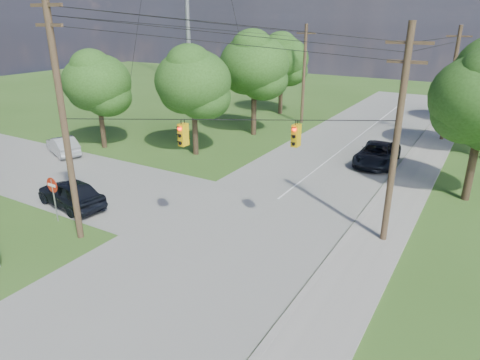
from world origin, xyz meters
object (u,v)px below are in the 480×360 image
Objects in this scene: pole_north_e at (451,84)px; car_main_north at (377,154)px; car_cross_silver at (63,145)px; pole_sw at (63,118)px; pole_ne at (397,136)px; do_not_enter_sign at (53,190)px; car_cross_dark at (71,193)px; pole_north_w at (304,74)px.

car_main_north is at bearing -108.74° from pole_north_e.
pole_north_e is 2.18× the size of car_cross_silver.
pole_sw reaches higher than pole_ne.
pole_north_e is (-0.00, 22.00, -0.34)m from pole_ne.
car_cross_silver is at bearing 141.64° from do_not_enter_sign.
car_cross_silver is (-9.20, 6.60, -0.10)m from car_cross_dark.
pole_ne reaches higher than car_cross_silver.
pole_north_w is 1.72× the size of car_main_north.
pole_north_e is 1.00× the size of pole_north_w.
pole_sw is at bearing -114.52° from pole_north_e.
pole_sw is 1.14× the size of pole_ne.
car_cross_dark is 1.94× the size of do_not_enter_sign.
pole_sw is 32.55m from pole_north_e.
car_cross_silver is 25.13m from car_main_north.
car_cross_silver is (-26.15, 1.30, -4.68)m from pole_ne.
pole_north_e is 3.88× the size of do_not_enter_sign.
pole_north_e is 2.00× the size of car_cross_dark.
pole_north_w reaches higher than do_not_enter_sign.
car_cross_silver is (-12.65, 8.90, -5.44)m from pole_sw.
car_cross_silver is at bearing -120.62° from pole_north_w.
car_main_north reaches higher than car_cross_silver.
car_main_north is 22.85m from do_not_enter_sign.
pole_north_w is at bearing 86.85° from do_not_enter_sign.
pole_north_e reaches higher than car_main_north.
pole_north_w is 2.00× the size of car_cross_dark.
pole_north_e is (13.50, 29.60, -1.10)m from pole_sw.
pole_north_e is 11.42m from car_main_north.
pole_north_e reaches higher than do_not_enter_sign.
do_not_enter_sign is (-2.19, -29.00, -3.27)m from pole_north_w.
car_cross_dark is 21.96m from car_main_north.
pole_ne is 22.00m from pole_north_e.
pole_north_w is 2.18× the size of car_cross_silver.
car_main_north is at bearing -43.66° from pole_north_w.
car_cross_silver is at bearing -156.15° from car_main_north.
car_cross_silver is 0.79× the size of car_main_north.
car_main_north is (-3.40, 11.98, -4.63)m from pole_ne.
pole_north_e is at bearing 69.96° from car_main_north.
car_cross_dark is at bearing 146.29° from pole_sw.
do_not_enter_sign is at bearing 166.99° from pole_sw.
pole_north_w is at bearing 122.29° from pole_ne.
car_main_north is at bearing 105.84° from pole_ne.
pole_sw is 29.62m from pole_north_w.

